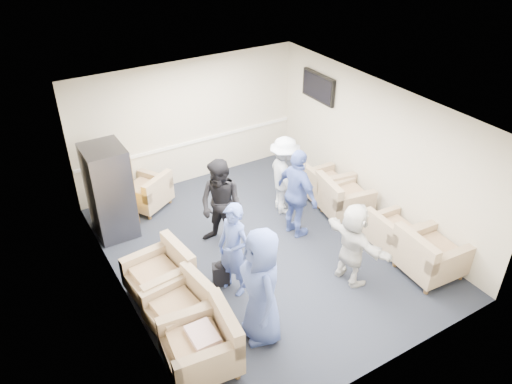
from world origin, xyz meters
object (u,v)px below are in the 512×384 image
armchair_left_mid (184,309)px  person_back_left (221,205)px  armchair_right_near (428,256)px  armchair_corner (148,193)px  armchair_left_far (163,276)px  person_mid_left (234,250)px  vending_machine (110,191)px  armchair_left_near (205,346)px  armchair_right_midnear (390,232)px  person_front_right (353,244)px  person_back_right (284,176)px  person_front_left (261,286)px  person_mid_right (297,194)px  armchair_right_midfar (342,199)px  armchair_right_far (324,187)px

armchair_left_mid → person_back_left: 2.08m
armchair_right_near → armchair_corner: size_ratio=0.89×
armchair_left_far → armchair_right_near: size_ratio=1.00×
person_mid_left → vending_machine: bearing=-173.7°
armchair_left_mid → armchair_left_near: bearing=-10.5°
armchair_right_midnear → person_front_right: person_front_right is taller
armchair_left_near → armchair_right_near: (4.02, -0.21, -0.00)m
armchair_left_far → vending_machine: vending_machine is taller
person_mid_left → person_back_right: 2.46m
person_mid_left → armchair_left_mid: bearing=-91.2°
armchair_left_mid → person_front_left: person_front_left is taller
armchair_corner → person_front_left: 4.10m
person_mid_right → person_back_right: bearing=-21.6°
armchair_corner → person_mid_left: bearing=65.6°
armchair_left_mid → armchair_left_far: bearing=172.7°
armchair_right_near → person_back_right: (-0.99, 2.83, 0.44)m
armchair_right_midfar → armchair_right_far: size_ratio=1.24×
armchair_right_far → armchair_left_far: bearing=103.5°
person_mid_left → person_front_right: (1.75, -0.77, -0.08)m
person_front_right → armchair_corner: bearing=24.3°
armchair_right_midfar → vending_machine: vending_machine is taller
armchair_left_mid → person_mid_right: 2.99m
person_front_left → person_mid_right: person_front_left is taller
person_mid_right → person_back_left: bearing=68.6°
armchair_right_midnear → armchair_right_midfar: size_ratio=0.78×
armchair_right_midfar → vending_machine: bearing=75.7°
armchair_right_midnear → person_front_left: person_front_left is taller
vending_machine → person_front_right: size_ratio=1.21×
armchair_right_midnear → person_mid_right: 1.81m
person_back_right → armchair_left_near: bearing=145.0°
person_back_left → person_mid_right: size_ratio=0.99×
person_front_right → person_mid_right: bearing=-3.3°
vending_machine → person_back_left: vending_machine is taller
armchair_left_mid → person_front_right: size_ratio=0.65×
armchair_right_midfar → person_mid_left: bearing=115.0°
armchair_right_midfar → person_back_left: size_ratio=0.59×
armchair_right_midnear → armchair_right_midfar: 1.27m
person_back_left → person_front_left: bearing=-42.4°
armchair_corner → person_back_left: (0.71, -1.88, 0.54)m
armchair_right_midnear → person_mid_left: bearing=84.3°
armchair_right_midnear → person_mid_left: size_ratio=0.49×
armchair_right_midnear → armchair_corner: bearing=46.4°
armchair_corner → armchair_right_near: bearing=96.3°
armchair_right_near → vending_machine: 5.67m
armchair_right_midnear → armchair_corner: size_ratio=0.71×
armchair_left_near → armchair_right_far: 4.69m
armchair_right_midnear → armchair_corner: 4.78m
armchair_right_far → person_front_left: (-3.02, -2.42, 0.60)m
armchair_left_near → armchair_right_near: bearing=93.5°
vending_machine → person_front_right: bearing=-48.9°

